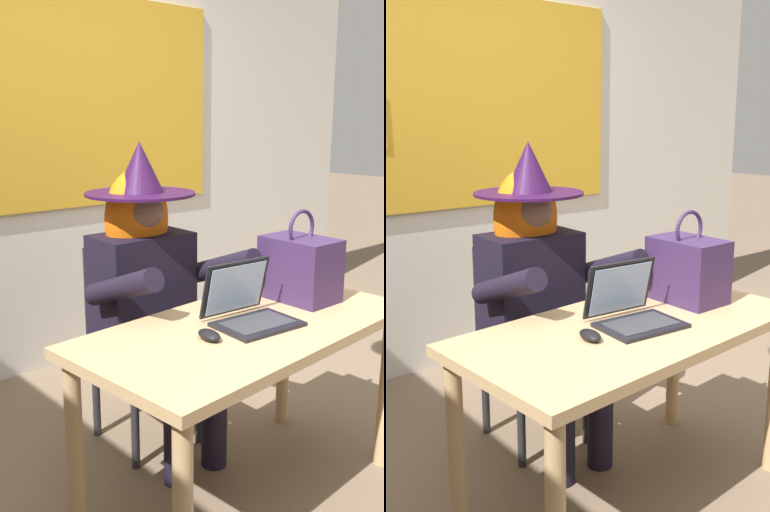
# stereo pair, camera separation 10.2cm
# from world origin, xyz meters

# --- Properties ---
(ground_plane) EXTENTS (24.00, 24.00, 0.00)m
(ground_plane) POSITION_xyz_m (0.00, 0.00, 0.00)
(ground_plane) COLOR #75604C
(wall_back_bulletin) EXTENTS (5.39, 1.87, 2.94)m
(wall_back_bulletin) POSITION_xyz_m (-0.00, 1.80, 1.48)
(wall_back_bulletin) COLOR silver
(wall_back_bulletin) RESTS_ON ground
(desk_main) EXTENTS (1.36, 0.74, 0.72)m
(desk_main) POSITION_xyz_m (-0.04, 0.12, 0.62)
(desk_main) COLOR tan
(desk_main) RESTS_ON ground
(chair_at_desk) EXTENTS (0.45, 0.45, 0.90)m
(chair_at_desk) POSITION_xyz_m (-0.06, 0.80, 0.51)
(chair_at_desk) COLOR black
(chair_at_desk) RESTS_ON ground
(person_costumed) EXTENTS (0.61, 0.71, 1.37)m
(person_costumed) POSITION_xyz_m (-0.06, 0.68, 0.78)
(person_costumed) COLOR black
(person_costumed) RESTS_ON ground
(laptop) EXTENTS (0.32, 0.29, 0.22)m
(laptop) POSITION_xyz_m (-0.03, 0.12, 0.77)
(laptop) COLOR black
(laptop) RESTS_ON desk_main
(computer_mouse) EXTENTS (0.07, 0.11, 0.03)m
(computer_mouse) POSITION_xyz_m (-0.26, 0.09, 0.74)
(computer_mouse) COLOR black
(computer_mouse) RESTS_ON desk_main
(handbag) EXTENTS (0.20, 0.30, 0.38)m
(handbag) POSITION_xyz_m (0.34, 0.19, 0.86)
(handbag) COLOR #38234C
(handbag) RESTS_ON desk_main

